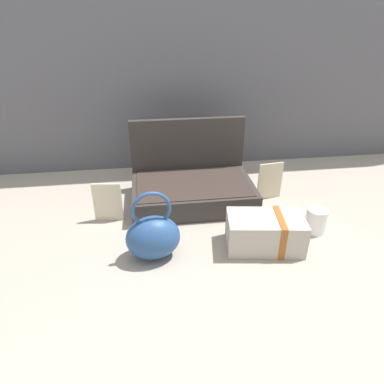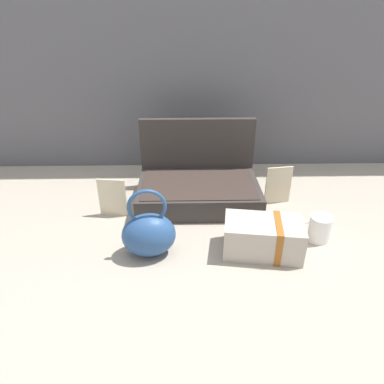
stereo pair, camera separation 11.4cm
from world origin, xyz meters
The scene contains 8 objects.
ground_plane centered at (0.00, 0.00, 0.00)m, with size 6.00×6.00×0.00m, color #9E9384.
back_wall centered at (0.00, 0.58, 0.70)m, with size 3.20×0.06×1.40m, color #56565B.
open_suitcase centered at (0.06, 0.21, 0.07)m, with size 0.47×0.31×0.30m.
teal_pouch_handbag centered at (-0.11, -0.14, 0.08)m, with size 0.18×0.14×0.23m.
cream_toiletry_bag centered at (0.25, -0.14, 0.06)m, with size 0.26×0.17×0.11m.
coffee_mug centered at (0.45, -0.08, 0.04)m, with size 0.11×0.07×0.09m.
info_card_left centered at (-0.26, 0.09, 0.07)m, with size 0.10×0.01×0.15m, color beige.
poster_card_right centered at (0.37, 0.17, 0.08)m, with size 0.10×0.01×0.15m, color beige.
Camera 1 is at (-0.11, -1.01, 0.70)m, focal length 32.54 mm.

